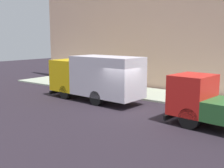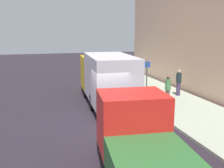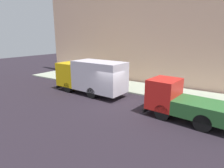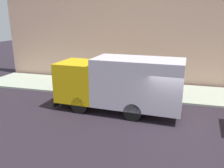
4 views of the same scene
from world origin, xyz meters
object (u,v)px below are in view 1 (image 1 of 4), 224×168
at_px(pedestrian_walking, 133,77).
at_px(traffic_cone_orange, 86,84).
at_px(large_utility_truck, 95,76).
at_px(street_sign_post, 121,74).
at_px(small_flatbed_truck, 219,105).
at_px(pedestrian_standing, 141,82).

distance_m(pedestrian_walking, traffic_cone_orange, 3.96).
relative_size(large_utility_truck, pedestrian_walking, 4.12).
distance_m(pedestrian_walking, street_sign_post, 2.78).
relative_size(small_flatbed_truck, street_sign_post, 2.32).
relative_size(pedestrian_walking, pedestrian_standing, 1.00).
bearing_deg(small_flatbed_truck, large_utility_truck, 88.06).
relative_size(traffic_cone_orange, street_sign_post, 0.27).
xyz_separation_m(pedestrian_walking, pedestrian_standing, (-1.80, -1.85, 0.01)).
bearing_deg(pedestrian_standing, street_sign_post, -43.88).
bearing_deg(pedestrian_standing, pedestrian_walking, -123.48).
xyz_separation_m(large_utility_truck, pedestrian_walking, (5.09, 0.22, -0.64)).
relative_size(pedestrian_standing, traffic_cone_orange, 2.60).
distance_m(large_utility_truck, pedestrian_walking, 5.14).
bearing_deg(traffic_cone_orange, small_flatbed_truck, -107.77).
bearing_deg(pedestrian_walking, small_flatbed_truck, 91.62).
relative_size(pedestrian_walking, street_sign_post, 0.69).
distance_m(large_utility_truck, small_flatbed_truck, 8.72).
bearing_deg(pedestrian_walking, traffic_cone_orange, -13.56).
xyz_separation_m(small_flatbed_truck, traffic_cone_orange, (3.80, 11.87, -0.71)).
height_order(large_utility_truck, small_flatbed_truck, large_utility_truck).
bearing_deg(small_flatbed_truck, traffic_cone_orange, 78.22).
distance_m(small_flatbed_truck, traffic_cone_orange, 12.49).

